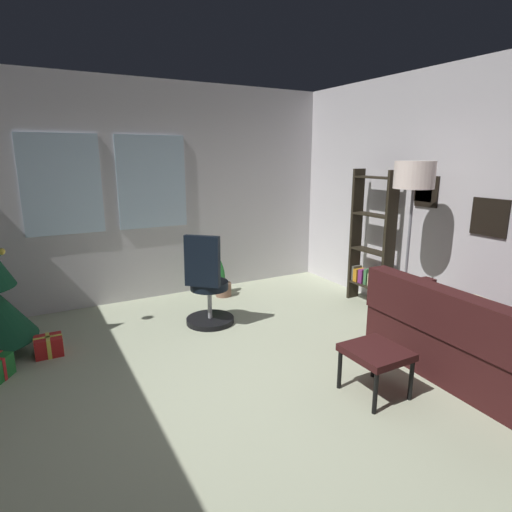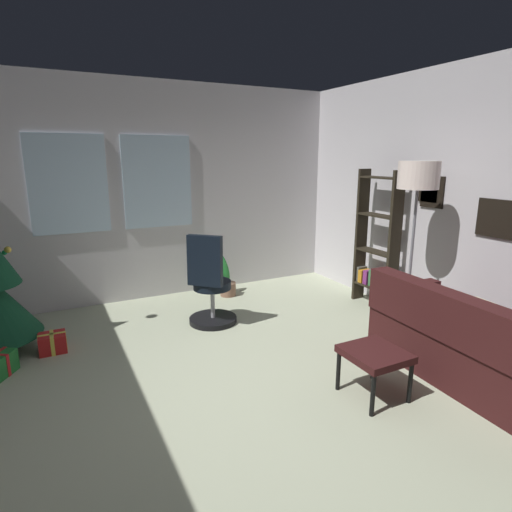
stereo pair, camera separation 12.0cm
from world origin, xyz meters
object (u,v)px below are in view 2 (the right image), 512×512
Objects in this scene: couch at (504,356)px; potted_plant at (224,278)px; office_chair at (210,290)px; bookshelf at (376,249)px; floor_lamp at (418,185)px; gift_box_red at (53,343)px; footstool at (375,357)px.

couch is 3.55× the size of potted_plant.
potted_plant is (0.55, 0.91, -0.16)m from office_chair.
couch is 2.16m from bookshelf.
bookshelf is 1.28m from floor_lamp.
bookshelf is at bearing 77.44° from couch.
bookshelf reaches higher than potted_plant.
floor_lamp is at bearing -34.01° from office_chair.
couch is 8.00× the size of gift_box_red.
bookshelf is 0.94× the size of floor_lamp.
floor_lamp reaches higher than office_chair.
footstool is at bearing -41.87° from gift_box_red.
couch is 1.12m from footstool.
potted_plant is (2.22, 0.85, 0.16)m from gift_box_red.
office_chair is at bearing -2.08° from gift_box_red.
bookshelf is 2.10m from potted_plant.
footstool reaches higher than gift_box_red.
floor_lamp is at bearing 33.54° from footstool.
potted_plant is at bearing 20.85° from gift_box_red.
gift_box_red is at bearing 173.78° from bookshelf.
footstool is at bearing -88.17° from potted_plant.
couch is 1.79m from floor_lamp.
couch is 2.95m from office_chair.
office_chair is at bearing -121.07° from potted_plant.
floor_lamp reaches higher than gift_box_red.
bookshelf reaches higher than gift_box_red.
gift_box_red is 1.71m from office_chair.
couch is at bearing -96.61° from floor_lamp.
couch is at bearing -102.56° from bookshelf.
potted_plant reaches higher than footstool.
office_chair is 2.20m from bookshelf.
footstool is (-1.04, 0.41, 0.05)m from couch.
footstool is 2.92m from potted_plant.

